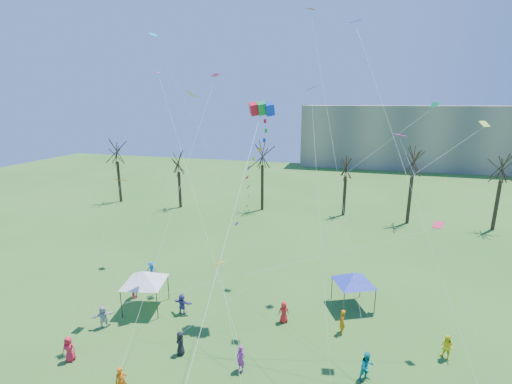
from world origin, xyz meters
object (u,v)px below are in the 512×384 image
(big_box_kite, at_px, (256,176))
(canopy_tent_white, at_px, (144,277))
(canopy_tent_blue, at_px, (354,278))
(distant_building, at_px, (427,137))

(big_box_kite, xyz_separation_m, canopy_tent_white, (-8.61, -1.35, -8.23))
(canopy_tent_blue, bearing_deg, big_box_kite, -154.96)
(distant_building, relative_size, big_box_kite, 2.97)
(canopy_tent_white, height_order, canopy_tent_blue, canopy_tent_white)
(distant_building, xyz_separation_m, canopy_tent_white, (-31.99, -73.71, -4.80))
(canopy_tent_white, bearing_deg, distant_building, 66.54)
(big_box_kite, relative_size, canopy_tent_blue, 5.72)
(big_box_kite, relative_size, canopy_tent_white, 4.86)
(distant_building, distance_m, canopy_tent_blue, 71.11)
(big_box_kite, distance_m, canopy_tent_blue, 11.53)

